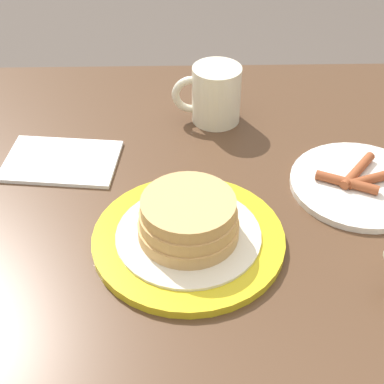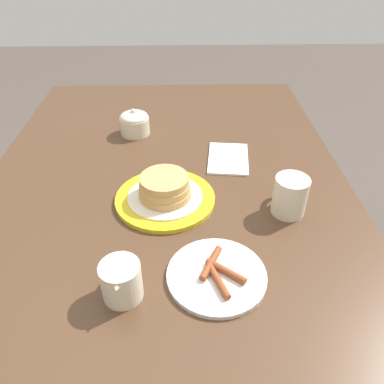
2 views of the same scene
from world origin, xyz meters
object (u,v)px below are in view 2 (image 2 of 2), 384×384
at_px(sugar_bowl, 135,123).
at_px(napkin, 228,158).
at_px(side_plate_bacon, 217,275).
at_px(coffee_mug, 290,195).
at_px(pancake_plate, 164,193).
at_px(creamer_pitcher, 121,281).

xyz_separation_m(sugar_bowl, napkin, (-0.17, -0.29, -0.04)).
distance_m(sugar_bowl, napkin, 0.33).
height_order(side_plate_bacon, sugar_bowl, sugar_bowl).
bearing_deg(coffee_mug, side_plate_bacon, 137.11).
xyz_separation_m(pancake_plate, coffee_mug, (-0.05, -0.30, 0.02)).
height_order(side_plate_bacon, creamer_pitcher, creamer_pitcher).
bearing_deg(sugar_bowl, creamer_pitcher, -176.67).
xyz_separation_m(side_plate_bacon, coffee_mug, (0.20, -0.19, 0.04)).
xyz_separation_m(side_plate_bacon, napkin, (0.44, -0.07, -0.00)).
bearing_deg(creamer_pitcher, pancake_plate, -13.20).
relative_size(side_plate_bacon, napkin, 1.09).
relative_size(creamer_pitcher, sugar_bowl, 1.19).
xyz_separation_m(side_plate_bacon, sugar_bowl, (0.61, 0.22, 0.03)).
xyz_separation_m(pancake_plate, side_plate_bacon, (-0.25, -0.11, -0.02)).
distance_m(coffee_mug, napkin, 0.27).
height_order(pancake_plate, coffee_mug, coffee_mug).
distance_m(pancake_plate, coffee_mug, 0.30).
xyz_separation_m(pancake_plate, creamer_pitcher, (-0.29, 0.07, 0.02)).
height_order(pancake_plate, napkin, pancake_plate).
xyz_separation_m(creamer_pitcher, napkin, (0.48, -0.25, -0.04)).
bearing_deg(creamer_pitcher, side_plate_bacon, -77.92).
relative_size(coffee_mug, creamer_pitcher, 1.01).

